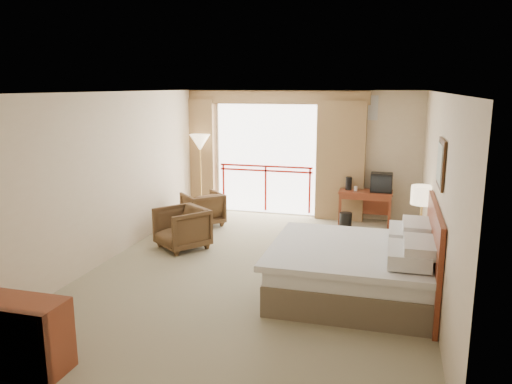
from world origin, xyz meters
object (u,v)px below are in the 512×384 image
(side_table, at_px, (176,218))
(wastebasket, at_px, (346,220))
(armchair_far, at_px, (203,225))
(floor_lamp, at_px, (200,146))
(desk, at_px, (366,198))
(tv, at_px, (381,183))
(armchair_near, at_px, (183,248))
(dresser, at_px, (13,335))
(bed, at_px, (356,269))
(table_lamp, at_px, (422,196))
(nightstand, at_px, (419,245))

(side_table, bearing_deg, wastebasket, 24.35)
(armchair_far, height_order, floor_lamp, floor_lamp)
(desk, height_order, floor_lamp, floor_lamp)
(tv, bearing_deg, armchair_far, -163.51)
(wastebasket, height_order, armchair_near, armchair_near)
(dresser, bearing_deg, wastebasket, 61.46)
(desk, xyz_separation_m, wastebasket, (-0.35, -0.45, -0.39))
(side_table, relative_size, dresser, 0.45)
(desk, height_order, wastebasket, desk)
(side_table, bearing_deg, tv, 25.64)
(wastebasket, relative_size, floor_lamp, 0.18)
(bed, distance_m, armchair_near, 3.33)
(armchair_near, height_order, dresser, dresser)
(table_lamp, relative_size, desk, 0.59)
(floor_lamp, bearing_deg, side_table, -83.90)
(armchair_near, distance_m, floor_lamp, 2.93)
(nightstand, relative_size, side_table, 1.24)
(nightstand, bearing_deg, table_lamp, 87.55)
(wastebasket, bearing_deg, table_lamp, -52.57)
(tv, relative_size, side_table, 0.86)
(bed, relative_size, floor_lamp, 1.21)
(desk, relative_size, armchair_near, 1.34)
(armchair_far, xyz_separation_m, side_table, (-0.22, -0.84, 0.34))
(desk, bearing_deg, tv, -8.33)
(nightstand, height_order, armchair_near, nightstand)
(side_table, bearing_deg, armchair_far, 75.41)
(nightstand, bearing_deg, bed, -122.80)
(nightstand, distance_m, side_table, 4.39)
(bed, xyz_separation_m, armchair_near, (-3.08, 1.23, -0.38))
(nightstand, xyz_separation_m, wastebasket, (-1.32, 1.78, -0.15))
(armchair_near, bearing_deg, side_table, 159.30)
(side_table, bearing_deg, table_lamp, -4.50)
(armchair_far, height_order, side_table, side_table)
(side_table, xyz_separation_m, floor_lamp, (-0.19, 1.78, 1.17))
(bed, distance_m, desk, 3.73)
(tv, relative_size, armchair_far, 0.57)
(desk, height_order, armchair_near, desk)
(nightstand, bearing_deg, floor_lamp, 152.11)
(table_lamp, bearing_deg, floor_lamp, 155.08)
(tv, bearing_deg, nightstand, -71.44)
(table_lamp, bearing_deg, dresser, -133.12)
(table_lamp, distance_m, armchair_near, 4.12)
(nightstand, relative_size, armchair_far, 0.82)
(bed, relative_size, armchair_far, 2.86)
(desk, distance_m, dresser, 7.16)
(desk, relative_size, wastebasket, 3.43)
(bed, bearing_deg, armchair_near, 158.21)
(wastebasket, bearing_deg, tv, 31.36)
(wastebasket, xyz_separation_m, armchair_far, (-2.83, -0.55, -0.15))
(table_lamp, height_order, armchair_far, table_lamp)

